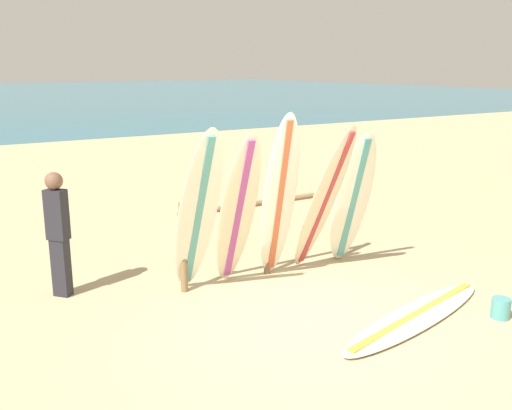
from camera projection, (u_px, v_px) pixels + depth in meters
ground_plane at (307, 325)px, 6.50m from camera, size 120.00×120.00×0.00m
surfboard_rack at (267, 222)px, 7.94m from camera, size 2.67×0.09×1.19m
surfboard_leaning_far_left at (198, 214)px, 6.96m from camera, size 0.58×1.12×2.24m
surfboard_leaning_left at (238, 211)px, 7.30m from camera, size 0.55×0.90×2.13m
surfboard_leaning_center_left at (279, 197)px, 7.62m from camera, size 0.56×0.69×2.32m
surfboard_leaning_center at (324, 200)px, 7.81m from camera, size 0.65×1.10×2.17m
surfboard_leaning_center_right at (352, 199)px, 8.16m from camera, size 0.68×0.83×2.03m
surfboard_lying_on_sand at (417, 316)px, 6.66m from camera, size 2.84×1.13×0.08m
beachgoer_standing at (58, 229)px, 7.13m from camera, size 0.29×0.30×1.61m
sand_bucket at (501, 308)px, 6.66m from camera, size 0.22×0.22×0.24m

